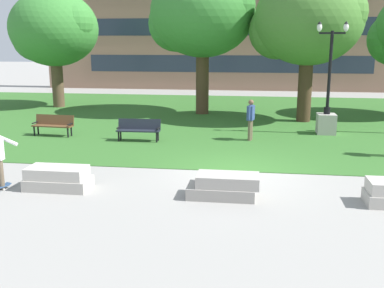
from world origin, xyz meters
name	(u,v)px	position (x,y,z in m)	size (l,w,h in m)	color
ground_plane	(237,172)	(0.00, 0.00, 0.00)	(140.00, 140.00, 0.00)	gray
grass_lawn	(244,119)	(0.00, 10.00, 0.01)	(40.00, 20.00, 0.02)	#336628
concrete_block_center	(58,178)	(-4.98, -2.37, 0.31)	(1.80, 0.90, 0.64)	#B2ADA3
concrete_block_left	(224,186)	(-0.26, -2.44, 0.31)	(1.91, 0.90, 0.64)	#9E9991
park_bench_near_left	(139,128)	(-4.25, 3.98, 0.54)	(1.81, 0.58, 0.90)	#1E232D
park_bench_near_right	(53,124)	(-8.23, 4.50, 0.54)	(1.83, 0.66, 0.90)	brown
lamp_post_left	(327,112)	(3.71, 6.49, 1.02)	(1.32, 0.80, 4.90)	#ADA89E
tree_near_left	(307,21)	(2.98, 9.68, 5.07)	(5.62, 5.35, 7.40)	#42301E
tree_near_right	(201,14)	(-2.51, 11.48, 5.53)	(6.03, 5.74, 8.03)	#4C3823
tree_far_right	(53,30)	(-11.78, 12.92, 4.73)	(5.60, 5.33, 7.06)	brown
person_bystander_far_lawn	(251,118)	(0.36, 4.69, 0.98)	(0.34, 0.62, 1.71)	brown
building_facade_distant	(228,5)	(-1.80, 24.50, 6.91)	(31.36, 1.03, 13.85)	#8E6B56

